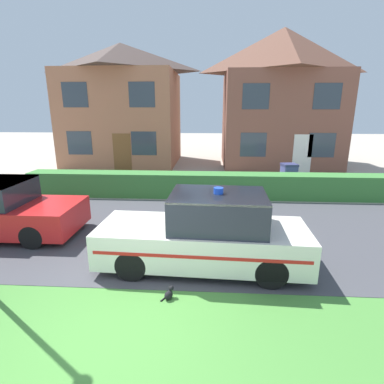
{
  "coord_description": "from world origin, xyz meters",
  "views": [
    {
      "loc": [
        1.37,
        -3.82,
        3.43
      ],
      "look_at": [
        0.86,
        4.68,
        1.05
      ],
      "focal_mm": 28.0,
      "sensor_mm": 36.0,
      "label": 1
    }
  ],
  "objects": [
    {
      "name": "ground_plane",
      "position": [
        0.0,
        0.0,
        0.0
      ],
      "size": [
        80.0,
        80.0,
        0.0
      ],
      "primitive_type": "plane",
      "color": "#A89E8E"
    },
    {
      "name": "cat",
      "position": [
        0.65,
        1.0,
        0.1
      ],
      "size": [
        0.25,
        0.24,
        0.25
      ],
      "rotation": [
        0.0,
        0.0,
        1.06
      ],
      "color": "black",
      "rests_on": "ground"
    },
    {
      "name": "house_right",
      "position": [
        5.55,
        15.36,
        4.04
      ],
      "size": [
        6.96,
        5.57,
        7.91
      ],
      "color": "brown",
      "rests_on": "ground"
    },
    {
      "name": "lawn_verge",
      "position": [
        0.0,
        0.16,
        0.0
      ],
      "size": [
        28.0,
        2.17,
        0.01
      ],
      "primitive_type": "cube",
      "color": "#478438",
      "rests_on": "ground"
    },
    {
      "name": "police_car",
      "position": [
        1.32,
        2.24,
        0.78
      ],
      "size": [
        4.6,
        1.83,
        1.83
      ],
      "rotation": [
        0.0,
        0.0,
        3.1
      ],
      "color": "black",
      "rests_on": "road_strip"
    },
    {
      "name": "road_strip",
      "position": [
        0.0,
        4.18,
        0.01
      ],
      "size": [
        28.0,
        5.87,
        0.01
      ],
      "primitive_type": "cube",
      "color": "#424247",
      "rests_on": "ground"
    },
    {
      "name": "house_left",
      "position": [
        -4.11,
        15.49,
        3.68
      ],
      "size": [
        6.96,
        5.93,
        7.23
      ],
      "color": "#A86B4C",
      "rests_on": "ground"
    },
    {
      "name": "wheelie_bin",
      "position": [
        4.75,
        8.92,
        0.59
      ],
      "size": [
        0.68,
        0.68,
        1.18
      ],
      "rotation": [
        0.0,
        0.0,
        0.15
      ],
      "color": "#474C8C",
      "rests_on": "ground"
    },
    {
      "name": "garden_hedge",
      "position": [
        1.23,
        7.78,
        0.48
      ],
      "size": [
        14.28,
        0.9,
        0.96
      ],
      "primitive_type": "cube",
      "color": "#3D7F38",
      "rests_on": "ground"
    }
  ]
}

